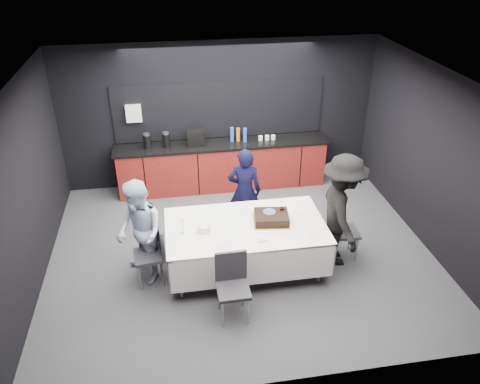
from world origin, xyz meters
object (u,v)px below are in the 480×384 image
(chair_near, at_px, (232,281))
(chair_right, at_px, (340,227))
(party_table, at_px, (246,233))
(person_left, at_px, (140,233))
(person_center, at_px, (245,191))
(plate_stack, at_px, (204,228))
(champagne_flute, at_px, (182,224))
(person_right, at_px, (341,211))
(cake_assembly, at_px, (271,218))
(chair_left, at_px, (154,250))

(chair_near, bearing_deg, chair_right, 27.71)
(party_table, relative_size, person_left, 1.46)
(chair_near, xyz_separation_m, person_center, (0.49, 1.91, 0.22))
(party_table, bearing_deg, plate_stack, -175.49)
(party_table, relative_size, champagne_flute, 10.36)
(plate_stack, relative_size, person_center, 0.13)
(person_right, bearing_deg, person_left, 92.58)
(plate_stack, height_order, person_left, person_left)
(chair_right, bearing_deg, plate_stack, -177.19)
(cake_assembly, xyz_separation_m, plate_stack, (-1.00, -0.08, -0.02))
(cake_assembly, distance_m, champagne_flute, 1.31)
(chair_right, distance_m, chair_near, 2.05)
(plate_stack, height_order, person_right, person_right)
(plate_stack, xyz_separation_m, champagne_flute, (-0.30, -0.01, 0.11))
(champagne_flute, relative_size, person_left, 0.14)
(champagne_flute, relative_size, person_center, 0.15)
(party_table, relative_size, cake_assembly, 3.99)
(chair_right, bearing_deg, chair_left, -177.83)
(chair_left, bearing_deg, person_right, 0.28)
(chair_right, relative_size, person_right, 0.52)
(party_table, distance_m, plate_stack, 0.65)
(person_right, bearing_deg, champagne_flute, 94.28)
(party_table, height_order, chair_right, chair_right)
(champagne_flute, height_order, person_right, person_right)
(cake_assembly, xyz_separation_m, person_left, (-1.90, -0.00, -0.05))
(party_table, xyz_separation_m, chair_left, (-1.34, -0.05, -0.11))
(chair_near, height_order, person_left, person_left)
(party_table, xyz_separation_m, chair_near, (-0.33, -0.90, -0.11))
(plate_stack, relative_size, champagne_flute, 0.89)
(chair_right, height_order, person_right, person_right)
(person_right, bearing_deg, chair_near, 119.87)
(person_right, bearing_deg, party_table, 92.35)
(champagne_flute, height_order, person_left, person_left)
(chair_near, bearing_deg, chair_left, 139.94)
(party_table, height_order, plate_stack, plate_stack)
(plate_stack, distance_m, chair_right, 2.12)
(chair_near, distance_m, person_right, 2.00)
(cake_assembly, relative_size, plate_stack, 2.90)
(champagne_flute, height_order, person_center, person_center)
(plate_stack, bearing_deg, chair_right, 2.81)
(party_table, relative_size, chair_left, 2.51)
(plate_stack, height_order, person_center, person_center)
(cake_assembly, bearing_deg, party_table, -175.04)
(cake_assembly, xyz_separation_m, chair_near, (-0.72, -0.93, -0.31))
(cake_assembly, height_order, chair_near, cake_assembly)
(chair_left, xyz_separation_m, chair_near, (1.01, -0.85, 0.00))
(cake_assembly, distance_m, plate_stack, 1.01)
(plate_stack, bearing_deg, person_center, 53.88)
(chair_right, height_order, chair_near, same)
(champagne_flute, xyz_separation_m, person_left, (-0.60, 0.08, -0.14))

